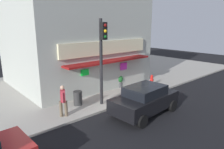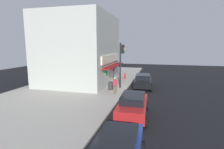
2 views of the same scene
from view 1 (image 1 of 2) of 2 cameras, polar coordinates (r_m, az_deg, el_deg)
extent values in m
plane|color=black|center=(12.33, 1.17, -9.12)|extent=(54.09, 54.09, 0.00)
cube|color=#A39E93|center=(16.82, -12.37, -2.91)|extent=(36.06, 11.65, 0.12)
cube|color=#ADB2A8|center=(17.28, -10.18, 11.92)|extent=(9.53, 7.89, 8.35)
cube|color=beige|center=(14.07, -1.35, 7.44)|extent=(7.24, 0.16, 0.91)
cube|color=maroon|center=(13.93, -0.40, 3.77)|extent=(6.86, 0.90, 0.12)
cube|color=#19E53F|center=(13.24, -7.49, 0.58)|extent=(0.58, 0.08, 0.39)
cube|color=#E533CC|center=(15.39, 3.21, 2.28)|extent=(0.64, 0.08, 0.52)
cylinder|color=black|center=(11.88, -3.02, 3.16)|extent=(0.18, 0.18, 4.97)
cube|color=black|center=(11.49, -2.34, 11.90)|extent=(0.32, 0.28, 0.95)
sphere|color=maroon|center=(11.37, -1.87, 13.40)|extent=(0.18, 0.18, 0.18)
sphere|color=yellow|center=(11.37, -1.86, 11.89)|extent=(0.18, 0.18, 0.18)
sphere|color=#0F4C19|center=(11.39, -1.84, 10.38)|extent=(0.18, 0.18, 0.18)
cylinder|color=red|center=(16.41, 10.86, -1.78)|extent=(0.22, 0.22, 0.69)
sphere|color=red|center=(16.30, 10.93, -0.41)|extent=(0.19, 0.19, 0.19)
cylinder|color=red|center=(16.27, 10.50, -1.77)|extent=(0.12, 0.10, 0.10)
cylinder|color=red|center=(16.53, 11.23, -1.56)|extent=(0.12, 0.10, 0.10)
cylinder|color=#2D2D2D|center=(12.41, -9.41, -6.45)|extent=(0.52, 0.52, 0.84)
cylinder|color=brown|center=(11.11, -12.56, -9.14)|extent=(0.22, 0.22, 0.82)
cylinder|color=brown|center=(11.11, -13.88, -9.20)|extent=(0.22, 0.22, 0.82)
cube|color=#B2333F|center=(10.86, -13.42, -5.73)|extent=(0.39, 0.45, 0.59)
sphere|color=tan|center=(10.72, -13.55, -3.54)|extent=(0.22, 0.22, 0.22)
cylinder|color=#B2333F|center=(11.06, -13.40, -5.52)|extent=(0.14, 0.14, 0.53)
cylinder|color=#B2333F|center=(10.67, -13.42, -6.25)|extent=(0.14, 0.14, 0.53)
cylinder|color=#59595B|center=(15.76, 1.90, -2.75)|extent=(0.52, 0.52, 0.38)
sphere|color=#1E6628|center=(15.64, 1.91, -1.14)|extent=(0.63, 0.63, 0.63)
cylinder|color=#59595B|center=(13.78, -9.87, -5.32)|extent=(0.42, 0.42, 0.42)
sphere|color=#2D7A33|center=(13.65, -9.94, -3.60)|extent=(0.53, 0.53, 0.53)
cube|color=black|center=(11.46, 9.00, -7.36)|extent=(4.07, 2.05, 0.75)
cube|color=black|center=(11.25, 9.12, -4.39)|extent=(2.23, 1.66, 0.50)
cylinder|color=black|center=(13.15, 9.37, -6.31)|extent=(0.65, 0.25, 0.64)
cylinder|color=black|center=(12.24, 16.36, -8.26)|extent=(0.65, 0.25, 0.64)
cylinder|color=black|center=(11.17, 0.74, -9.85)|extent=(0.65, 0.25, 0.64)
cylinder|color=black|center=(10.09, 8.35, -12.73)|extent=(0.65, 0.25, 0.64)
camera|label=2|loc=(12.57, -106.52, -3.99)|focal=28.10mm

